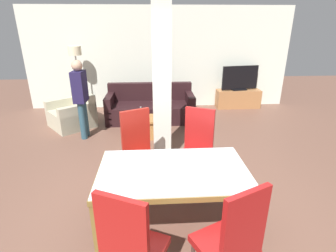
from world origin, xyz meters
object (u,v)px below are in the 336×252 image
Objects in this scene: dining_chair_far_left at (139,148)px; dining_chair_far_right at (197,145)px; dining_chair_near_left at (131,245)px; tv_stand at (238,99)px; dining_table at (173,179)px; coffee_table at (144,127)px; floor_lamp at (76,58)px; armchair at (73,115)px; bottle at (141,115)px; dining_chair_near_right at (232,239)px; standing_person at (81,95)px; sofa at (150,108)px; tv_screen at (240,78)px.

dining_chair_far_left is 1.00× the size of dining_chair_far_right.
dining_chair_far_left and dining_chair_near_left have the same top height.
dining_chair_far_left is 4.51m from tv_stand.
coffee_table is at bearing 98.82° from dining_table.
dining_chair_far_right is 0.65× the size of floor_lamp.
coffee_table is 0.63× the size of tv_stand.
dining_table is at bearing 90.00° from dining_chair_far_right.
dining_chair_far_right is 3.48m from armchair.
tv_stand is at bearing -91.12° from dining_chair_far_right.
bottle is (-0.03, 1.60, -0.05)m from dining_chair_far_left.
coffee_table is at bearing -143.83° from tv_stand.
dining_chair_near_left is at bearing -89.48° from bottle.
armchair is at bearing -87.09° from floor_lamp.
dining_chair_near_left is 1.46× the size of coffee_table.
dining_table reaches higher than tv_stand.
floor_lamp is at bearing 132.65° from dining_chair_near_left.
dining_table is 2.66m from coffee_table.
bottle is (1.61, -0.83, 0.25)m from armchair.
tv_stand is at bearing 88.80° from dining_chair_near_left.
dining_chair_near_right is 4.14m from standing_person.
tv_screen is (2.49, 0.85, 0.54)m from sofa.
tv_stand is (2.62, 1.92, 0.04)m from coffee_table.
floor_lamp is 1.81m from standing_person.
dining_chair_far_left reaches higher than sofa.
dining_chair_far_left is 2.18m from standing_person.
armchair is 1.19× the size of tv_screen.
tv_stand is at bearing -113.24° from armchair.
dining_chair_near_right is at bearing -75.48° from bottle.
standing_person is (-2.08, 1.76, 0.34)m from dining_chair_far_right.
standing_person is at bearing 171.66° from bottle.
dining_chair_far_left is 4.50m from tv_screen.
sofa reaches higher than dining_table.
bottle is 0.27× the size of tv_screen.
dining_chair_near_right is 4.02× the size of bottle.
dining_table is at bearing 90.00° from dining_chair_near_right.
sofa reaches higher than tv_stand.
floor_lamp is (-1.85, 0.66, 1.16)m from sofa.
sofa is 2.69m from tv_screen.
dining_chair_far_right is 0.53× the size of sofa.
tv_stand is (2.65, 3.64, -0.33)m from dining_chair_far_left.
tv_stand is 0.58m from tv_screen.
dining_chair_near_right is (0.85, 0.01, 0.00)m from dining_chair_near_left.
sofa is 1.22m from bottle.
tv_stand is at bearing -151.72° from dining_chair_far_left.
sofa is (0.15, 4.58, -0.29)m from dining_chair_near_left.
dining_chair_near_left is at bearing -72.10° from floor_lamp.
dining_chair_near_right is (-0.00, -1.80, 0.00)m from dining_chair_far_right.
tv_screen is (2.62, 1.92, 0.62)m from coffee_table.
dining_chair_far_right is 2.87m from sofa.
dining_chair_far_right is at bearing 104.04° from sofa.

